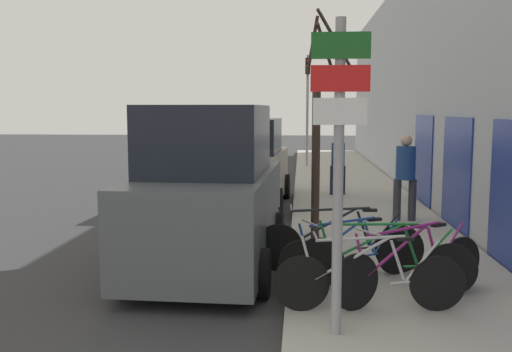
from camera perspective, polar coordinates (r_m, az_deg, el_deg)
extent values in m
plane|color=#333335|center=(13.85, -0.43, -3.60)|extent=(80.00, 80.00, 0.00)
cube|color=#ADA89E|center=(16.62, 9.38, -1.70)|extent=(3.20, 32.00, 0.15)
cube|color=#B2B7C1|center=(16.70, 15.67, 9.11)|extent=(0.20, 32.00, 6.50)
cube|color=navy|center=(11.90, 19.37, 0.34)|extent=(0.03, 1.96, 2.18)
cube|color=navy|center=(14.87, 16.36, 1.65)|extent=(0.03, 1.96, 2.18)
cylinder|color=#939399|center=(5.84, 8.22, -0.42)|extent=(0.11, 0.11, 3.23)
cube|color=#19591E|center=(5.77, 8.49, 12.80)|extent=(0.58, 0.02, 0.26)
cube|color=red|center=(5.74, 8.44, 9.64)|extent=(0.58, 0.02, 0.26)
cube|color=white|center=(5.73, 8.38, 6.41)|extent=(0.53, 0.02, 0.27)
cylinder|color=black|center=(6.74, 4.56, -10.66)|extent=(0.66, 0.09, 0.66)
cylinder|color=black|center=(7.04, 17.71, -10.20)|extent=(0.66, 0.09, 0.66)
cylinder|color=#B7B7BC|center=(6.72, 9.68, -8.08)|extent=(0.89, 0.10, 0.54)
cylinder|color=#B7B7BC|center=(6.68, 10.39, -6.16)|extent=(1.03, 0.12, 0.09)
cylinder|color=#B7B7BC|center=(6.83, 13.96, -8.15)|extent=(0.19, 0.05, 0.47)
cylinder|color=#B7B7BC|center=(6.95, 15.51, -10.12)|extent=(0.56, 0.07, 0.08)
cylinder|color=#B7B7BC|center=(6.91, 16.20, -8.26)|extent=(0.42, 0.06, 0.53)
cylinder|color=#B7B7BC|center=(6.66, 5.27, -8.36)|extent=(0.19, 0.05, 0.57)
cube|color=black|center=(6.79, 14.67, -6.10)|extent=(0.21, 0.10, 0.04)
cylinder|color=#99999E|center=(6.60, 5.98, -6.02)|extent=(0.06, 0.44, 0.02)
cylinder|color=black|center=(6.83, 9.87, -10.40)|extent=(0.58, 0.40, 0.68)
cylinder|color=black|center=(8.02, 19.81, -8.11)|extent=(0.58, 0.40, 0.68)
cylinder|color=#8C1E72|center=(7.17, 14.06, -7.09)|extent=(0.84, 0.58, 0.56)
cylinder|color=#8C1E72|center=(7.17, 14.63, -5.15)|extent=(0.98, 0.67, 0.09)
cylinder|color=#8C1E72|center=(7.57, 17.24, -6.65)|extent=(0.19, 0.15, 0.49)
cylinder|color=#8C1E72|center=(7.79, 18.31, -8.30)|extent=(0.53, 0.37, 0.08)
cylinder|color=#8C1E72|center=(7.80, 18.81, -6.51)|extent=(0.40, 0.28, 0.54)
cylinder|color=#8C1E72|center=(6.80, 10.50, -7.96)|extent=(0.19, 0.14, 0.58)
cube|color=black|center=(7.58, 17.77, -4.67)|extent=(0.21, 0.18, 0.04)
cylinder|color=#99999E|center=(6.79, 11.13, -5.51)|extent=(0.26, 0.38, 0.02)
cylinder|color=black|center=(7.63, 6.37, -8.56)|extent=(0.66, 0.11, 0.66)
cylinder|color=black|center=(7.67, 18.88, -8.80)|extent=(0.66, 0.11, 0.66)
cylinder|color=#197233|center=(7.53, 11.12, -6.45)|extent=(0.92, 0.15, 0.54)
cylinder|color=#197233|center=(7.48, 11.80, -4.74)|extent=(1.07, 0.16, 0.09)
cylinder|color=#197233|center=(7.55, 15.22, -6.71)|extent=(0.20, 0.06, 0.48)
cylinder|color=#197233|center=(7.63, 16.72, -8.61)|extent=(0.58, 0.10, 0.08)
cylinder|color=#197233|center=(7.58, 17.40, -6.92)|extent=(0.44, 0.08, 0.53)
cylinder|color=#197233|center=(7.55, 7.02, -6.53)|extent=(0.20, 0.06, 0.57)
cube|color=black|center=(7.50, 15.91, -4.85)|extent=(0.21, 0.10, 0.04)
cylinder|color=#99999E|center=(7.49, 7.69, -4.45)|extent=(0.08, 0.44, 0.02)
cylinder|color=black|center=(7.62, 4.31, -8.69)|extent=(0.58, 0.30, 0.63)
cylinder|color=black|center=(8.38, 13.87, -7.45)|extent=(0.58, 0.30, 0.63)
cylinder|color=#1E4799|center=(7.81, 8.15, -6.17)|extent=(0.79, 0.41, 0.52)
cylinder|color=#1E4799|center=(7.80, 8.67, -4.55)|extent=(0.91, 0.47, 0.08)
cylinder|color=#1E4799|center=(8.07, 11.24, -5.99)|extent=(0.18, 0.11, 0.45)
cylinder|color=#1E4799|center=(8.23, 12.34, -7.50)|extent=(0.50, 0.26, 0.08)
cylinder|color=#1E4799|center=(8.22, 12.83, -5.96)|extent=(0.38, 0.20, 0.50)
cylinder|color=#1E4799|center=(7.59, 4.85, -6.69)|extent=(0.18, 0.11, 0.54)
cube|color=black|center=(8.06, 11.74, -4.28)|extent=(0.21, 0.16, 0.04)
cylinder|color=#99999E|center=(7.56, 5.39, -4.68)|extent=(0.21, 0.41, 0.02)
cylinder|color=black|center=(8.28, 2.29, -7.18)|extent=(0.70, 0.06, 0.70)
cylinder|color=black|center=(8.45, 14.14, -7.09)|extent=(0.70, 0.06, 0.70)
cylinder|color=black|center=(8.23, 6.82, -5.00)|extent=(0.97, 0.07, 0.57)
cylinder|color=black|center=(8.19, 7.44, -3.33)|extent=(1.12, 0.08, 0.09)
cylinder|color=black|center=(8.30, 10.69, -5.16)|extent=(0.21, 0.04, 0.50)
cylinder|color=black|center=(8.39, 12.11, -6.96)|extent=(0.61, 0.05, 0.08)
cylinder|color=black|center=(8.35, 12.74, -5.32)|extent=(0.45, 0.04, 0.56)
cylinder|color=black|center=(8.21, 2.90, -5.18)|extent=(0.20, 0.04, 0.60)
cube|color=black|center=(8.26, 11.32, -3.37)|extent=(0.20, 0.09, 0.04)
cylinder|color=#99999E|center=(8.16, 3.52, -3.15)|extent=(0.04, 0.44, 0.02)
cube|color=#51565B|center=(8.90, -4.64, -3.89)|extent=(2.03, 4.31, 1.33)
cube|color=black|center=(8.60, -4.93, 3.64)|extent=(1.77, 2.27, 1.03)
cylinder|color=black|center=(10.47, -8.28, -5.21)|extent=(0.24, 0.67, 0.66)
cylinder|color=black|center=(10.16, 2.07, -5.52)|extent=(0.24, 0.67, 0.66)
cylinder|color=black|center=(8.03, -13.14, -9.02)|extent=(0.24, 0.67, 0.66)
cylinder|color=black|center=(7.62, 0.50, -9.70)|extent=(0.24, 0.67, 0.66)
cube|color=gray|center=(14.59, -0.93, 0.05)|extent=(1.99, 4.55, 1.20)
cube|color=black|center=(14.33, -1.04, 4.04)|extent=(1.72, 2.39, 0.85)
cylinder|color=black|center=(16.15, -3.44, -0.92)|extent=(0.25, 0.68, 0.67)
cylinder|color=black|center=(15.93, 2.97, -1.03)|extent=(0.25, 0.68, 0.67)
cylinder|color=black|center=(13.46, -5.55, -2.49)|extent=(0.25, 0.68, 0.67)
cylinder|color=black|center=(13.19, 2.15, -2.65)|extent=(0.25, 0.68, 0.67)
cylinder|color=#333338|center=(12.38, 15.35, -2.34)|extent=(0.16, 0.16, 0.87)
cylinder|color=#333338|center=(12.34, 13.93, -2.32)|extent=(0.16, 0.16, 0.87)
cylinder|color=navy|center=(12.26, 14.75, 1.28)|extent=(0.40, 0.40, 0.69)
sphere|color=tan|center=(12.23, 14.81, 3.45)|extent=(0.24, 0.24, 0.24)
cylinder|color=#1E2338|center=(15.75, 8.66, -0.42)|extent=(0.15, 0.15, 0.79)
cylinder|color=#1E2338|center=(15.69, 7.67, -0.43)|extent=(0.15, 0.15, 0.79)
cylinder|color=navy|center=(15.65, 8.21, 2.14)|extent=(0.36, 0.36, 0.62)
sphere|color=tan|center=(15.62, 8.23, 3.67)|extent=(0.21, 0.21, 0.21)
cylinder|color=#3D2D23|center=(9.87, 6.00, 1.77)|extent=(0.14, 0.14, 2.98)
cylinder|color=#3D2D23|center=(10.35, 7.00, 12.41)|extent=(0.40, 0.98, 0.83)
cylinder|color=#3D2D23|center=(10.40, 8.09, 13.02)|extent=(0.79, 1.03, 1.06)
cylinder|color=#3D2D23|center=(10.15, 5.66, 12.88)|extent=(0.22, 0.58, 0.93)
cylinder|color=#939399|center=(23.52, 5.15, 6.50)|extent=(0.10, 0.10, 4.50)
cube|color=black|center=(23.48, 5.20, 10.90)|extent=(0.20, 0.16, 0.64)
sphere|color=red|center=(23.41, 5.21, 11.40)|extent=(0.11, 0.11, 0.11)
sphere|color=orange|center=(23.39, 5.21, 10.92)|extent=(0.11, 0.11, 0.11)
sphere|color=green|center=(23.38, 5.20, 10.43)|extent=(0.11, 0.11, 0.11)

